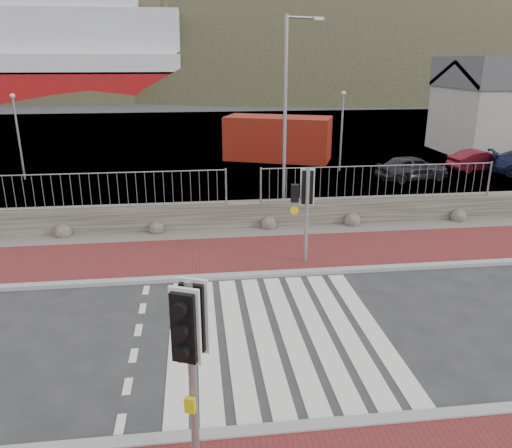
{
  "coord_description": "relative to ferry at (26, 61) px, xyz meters",
  "views": [
    {
      "loc": [
        -1.62,
        -9.4,
        5.67
      ],
      "look_at": [
        -0.08,
        3.0,
        1.52
      ],
      "focal_mm": 35.0,
      "sensor_mm": 36.0,
      "label": 1
    }
  ],
  "objects": [
    {
      "name": "traffic_signal_far",
      "position": [
        26.07,
        -64.15,
        -3.33
      ],
      "size": [
        0.69,
        0.3,
        2.81
      ],
      "rotation": [
        0.0,
        0.0,
        2.98
      ],
      "color": "gray",
      "rests_on": "ground"
    },
    {
      "name": "stone_wall",
      "position": [
        24.65,
        -60.6,
        -4.91
      ],
      "size": [
        40.0,
        0.6,
        0.9
      ],
      "primitive_type": "cube",
      "color": "#413D36",
      "rests_on": "ground"
    },
    {
      "name": "traffic_signal_near",
      "position": [
        22.88,
        -71.34,
        -3.25
      ],
      "size": [
        0.48,
        0.4,
        2.93
      ],
      "rotation": [
        0.0,
        0.0,
        -0.41
      ],
      "color": "gray",
      "rests_on": "ground"
    },
    {
      "name": "car_a",
      "position": [
        33.55,
        -54.47,
        -4.75
      ],
      "size": [
        3.77,
        2.06,
        1.22
      ],
      "primitive_type": "imported",
      "rotation": [
        0.0,
        0.0,
        1.76
      ],
      "color": "black",
      "rests_on": "ground"
    },
    {
      "name": "streetlight",
      "position": [
        26.34,
        -59.76,
        -1.38
      ],
      "size": [
        1.44,
        0.67,
        7.07
      ],
      "rotation": [
        0.0,
        0.0,
        0.37
      ],
      "color": "gray",
      "rests_on": "ground"
    },
    {
      "name": "hills_backdrop",
      "position": [
        31.4,
        20.0,
        -28.42
      ],
      "size": [
        254.0,
        90.0,
        100.0
      ],
      "color": "#272D1B",
      "rests_on": "ground"
    },
    {
      "name": "railing",
      "position": [
        24.65,
        -60.75,
        -3.54
      ],
      "size": [
        18.07,
        0.07,
        1.22
      ],
      "color": "gray",
      "rests_on": "stone_wall"
    },
    {
      "name": "zebra_crossing",
      "position": [
        24.65,
        -67.9,
        -5.36
      ],
      "size": [
        4.62,
        5.6,
        0.01
      ],
      "color": "silver",
      "rests_on": "ground"
    },
    {
      "name": "shipping_container",
      "position": [
        27.89,
        -48.53,
        -4.11
      ],
      "size": [
        6.51,
        4.53,
        2.5
      ],
      "primitive_type": "cube",
      "rotation": [
        0.0,
        0.0,
        -0.37
      ],
      "color": "maroon",
      "rests_on": "ground"
    },
    {
      "name": "car_b",
      "position": [
        38.04,
        -52.87,
        -4.82
      ],
      "size": [
        3.39,
        1.43,
        1.09
      ],
      "primitive_type": "imported",
      "rotation": [
        0.0,
        0.0,
        1.65
      ],
      "color": "maroon",
      "rests_on": "ground"
    },
    {
      "name": "ferry",
      "position": [
        0.0,
        0.0,
        0.0
      ],
      "size": [
        50.0,
        16.0,
        20.0
      ],
      "color": "maroon",
      "rests_on": "ground"
    },
    {
      "name": "ground",
      "position": [
        24.65,
        -67.9,
        -5.36
      ],
      "size": [
        220.0,
        220.0,
        0.0
      ],
      "primitive_type": "plane",
      "color": "#28282B",
      "rests_on": "ground"
    },
    {
      "name": "gravel_strip",
      "position": [
        24.65,
        -61.4,
        -5.33
      ],
      "size": [
        40.0,
        1.5,
        0.06
      ],
      "primitive_type": "cube",
      "color": "#59544C",
      "rests_on": "ground"
    },
    {
      "name": "quay",
      "position": [
        24.65,
        -40.0,
        -5.36
      ],
      "size": [
        120.0,
        40.0,
        0.5
      ],
      "primitive_type": "cube",
      "color": "#4C4C4F",
      "rests_on": "ground"
    },
    {
      "name": "kerb_far",
      "position": [
        24.65,
        -64.9,
        -5.31
      ],
      "size": [
        40.0,
        0.25,
        0.12
      ],
      "primitive_type": "cube",
      "color": "gray",
      "rests_on": "ground"
    },
    {
      "name": "water",
      "position": [
        24.65,
        -5.0,
        -5.36
      ],
      "size": [
        220.0,
        50.0,
        0.05
      ],
      "primitive_type": "cube",
      "color": "#3F4C54",
      "rests_on": "ground"
    },
    {
      "name": "kerb_near",
      "position": [
        24.65,
        -70.9,
        -5.31
      ],
      "size": [
        40.0,
        0.25,
        0.12
      ],
      "primitive_type": "cube",
      "color": "gray",
      "rests_on": "ground"
    },
    {
      "name": "sidewalk_far",
      "position": [
        24.65,
        -63.4,
        -5.32
      ],
      "size": [
        40.0,
        3.0,
        0.08
      ],
      "primitive_type": "cube",
      "color": "maroon",
      "rests_on": "ground"
    }
  ]
}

